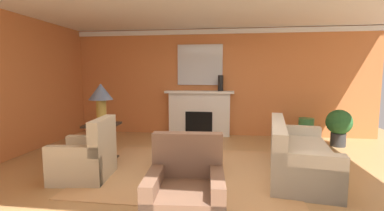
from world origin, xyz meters
The scene contains 17 objects.
ground_plane centered at (0.00, 0.00, 0.00)m, with size 9.79×9.79×0.00m, color tan.
wall_fireplace centered at (0.00, 3.00, 1.40)m, with size 8.13×0.12×2.80m, color #CC723D.
wall_window centered at (-3.82, 0.30, 1.40)m, with size 0.12×6.49×2.80m, color #CC723D.
crown_moulding centered at (0.00, 2.92, 2.72)m, with size 8.13×0.08×0.12m, color white.
area_rug centered at (-0.31, 0.09, 0.01)m, with size 3.24×2.60×0.01m, color tan.
fireplace centered at (-0.41, 2.79, 0.56)m, with size 1.80×0.35×1.19m.
mantel_mirror centered at (-0.41, 2.91, 1.87)m, with size 1.19×0.04×1.06m, color silver.
sofa centered at (1.46, 0.21, 0.30)m, with size 1.20×2.21×0.85m.
armchair_near_window centered at (-1.84, -0.44, 0.31)m, with size 0.88×0.88×0.95m.
armchair_facing_fireplace centered at (-0.09, -1.54, 0.31)m, with size 0.86×0.86×0.95m.
coffee_table centered at (-0.31, 0.09, 0.34)m, with size 1.00×1.00×0.45m.
side_table centered at (-1.99, 0.44, 0.40)m, with size 0.56×0.56×0.70m.
table_lamp centered at (-1.99, 0.44, 1.22)m, with size 0.44×0.44×0.75m.
vase_tall_corner centered at (2.22, 2.49, 0.28)m, with size 0.35×0.35×0.56m, color #33703D.
vase_mantel_right centered at (0.14, 2.74, 1.39)m, with size 0.14×0.14×0.41m, color black.
book_red_cover centered at (-0.29, -0.02, 0.47)m, with size 0.23×0.18×0.05m, color tan.
potted_plant centered at (2.82, 2.12, 0.49)m, with size 0.56×0.56×0.83m.
Camera 1 is at (0.34, -4.26, 1.61)m, focal length 25.34 mm.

